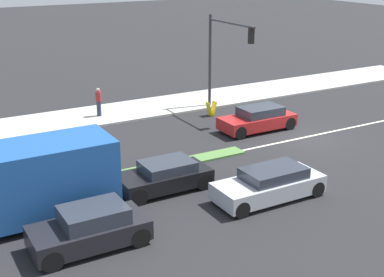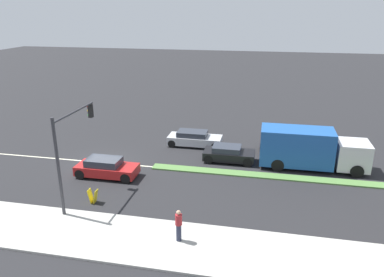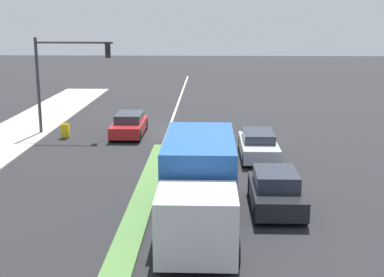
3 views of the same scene
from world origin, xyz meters
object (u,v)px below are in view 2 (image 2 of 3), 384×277
at_px(traffic_signal_main, 70,142).
at_px(hatchback_red, 106,168).
at_px(pedestrian, 179,225).
at_px(warning_aframe_sign, 93,196).
at_px(sedan_silver, 194,139).
at_px(sedan_dark, 284,144).
at_px(suv_black, 229,154).
at_px(delivery_truck, 309,149).

bearing_deg(traffic_signal_main, hatchback_red, 177.16).
xyz_separation_m(traffic_signal_main, pedestrian, (2.57, 6.89, -2.90)).
distance_m(warning_aframe_sign, sedan_silver, 11.53).
relative_size(traffic_signal_main, hatchback_red, 1.34).
xyz_separation_m(pedestrian, sedan_dark, (-13.70, 5.36, -0.33)).
relative_size(hatchback_red, sedan_silver, 0.94).
bearing_deg(pedestrian, sedan_silver, -171.81).
bearing_deg(sedan_dark, suv_black, -55.84).
bearing_deg(traffic_signal_main, delivery_truck, 120.94).
xyz_separation_m(traffic_signal_main, suv_black, (-8.32, 8.12, -3.29)).
xyz_separation_m(delivery_truck, suv_black, (0.00, -5.77, -0.86)).
bearing_deg(suv_black, sedan_silver, -131.17).
height_order(delivery_truck, sedan_dark, delivery_truck).
distance_m(traffic_signal_main, delivery_truck, 16.37).
distance_m(warning_aframe_sign, hatchback_red, 3.71).
distance_m(sedan_dark, sedan_silver, 7.33).
height_order(traffic_signal_main, sedan_dark, traffic_signal_main).
xyz_separation_m(hatchback_red, suv_black, (-4.40, 7.92, -0.03)).
bearing_deg(suv_black, traffic_signal_main, -44.28).
height_order(warning_aframe_sign, delivery_truck, delivery_truck).
relative_size(warning_aframe_sign, sedan_dark, 0.22).
bearing_deg(warning_aframe_sign, hatchback_red, -168.34).
xyz_separation_m(sedan_dark, sedan_silver, (0.00, -7.33, -0.05)).
xyz_separation_m(traffic_signal_main, delivery_truck, (-8.32, 13.89, -2.43)).
distance_m(hatchback_red, suv_black, 9.06).
bearing_deg(pedestrian, suv_black, 173.56).
height_order(pedestrian, suv_black, pedestrian).
distance_m(pedestrian, warning_aframe_sign, 6.63).
bearing_deg(pedestrian, delivery_truck, 147.29).
height_order(warning_aframe_sign, sedan_dark, sedan_dark).
distance_m(warning_aframe_sign, suv_black, 10.77).
distance_m(warning_aframe_sign, delivery_truck, 15.26).
relative_size(traffic_signal_main, sedan_silver, 1.26).
bearing_deg(warning_aframe_sign, pedestrian, 64.23).
height_order(traffic_signal_main, hatchback_red, traffic_signal_main).
distance_m(delivery_truck, sedan_silver, 9.43).
relative_size(pedestrian, delivery_truck, 0.22).
bearing_deg(hatchback_red, pedestrian, 45.85).
relative_size(sedan_dark, suv_black, 1.01).
xyz_separation_m(hatchback_red, sedan_dark, (-7.20, 12.05, 0.03)).
relative_size(pedestrian, suv_black, 0.44).
relative_size(warning_aframe_sign, delivery_truck, 0.11).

